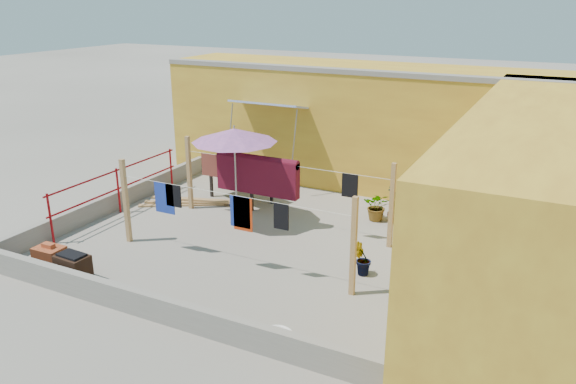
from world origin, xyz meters
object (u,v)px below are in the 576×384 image
(white_basin, at_px, (276,336))
(water_jug_b, at_px, (440,245))
(brick_stack, at_px, (50,257))
(patio_umbrella, at_px, (234,136))
(water_jug_a, at_px, (424,260))
(green_hose, at_px, (469,216))
(brazier, at_px, (73,267))
(outdoor_table, at_px, (241,173))
(plant_back_a, at_px, (377,206))

(white_basin, distance_m, water_jug_b, 4.48)
(brick_stack, relative_size, water_jug_b, 1.72)
(patio_umbrella, bearing_deg, brick_stack, -120.06)
(water_jug_a, xyz_separation_m, green_hose, (0.33, 2.97, -0.10))
(patio_umbrella, bearing_deg, green_hose, 29.75)
(patio_umbrella, distance_m, water_jug_a, 4.78)
(patio_umbrella, bearing_deg, white_basin, -51.31)
(brazier, bearing_deg, green_hose, 47.35)
(patio_umbrella, bearing_deg, outdoor_table, 117.60)
(brick_stack, distance_m, brazier, 0.87)
(green_hose, bearing_deg, brick_stack, -137.40)
(water_jug_b, bearing_deg, brazier, -143.55)
(outdoor_table, xyz_separation_m, brick_stack, (-1.32, -4.85, -0.52))
(water_jug_a, bearing_deg, water_jug_b, 80.33)
(outdoor_table, bearing_deg, green_hose, 13.90)
(patio_umbrella, distance_m, brazier, 4.28)
(water_jug_a, relative_size, water_jug_b, 0.96)
(plant_back_a, bearing_deg, water_jug_a, -50.10)
(brick_stack, xyz_separation_m, green_hose, (6.73, 6.19, -0.17))
(patio_umbrella, distance_m, white_basin, 5.15)
(plant_back_a, bearing_deg, brick_stack, -133.65)
(outdoor_table, xyz_separation_m, water_jug_a, (5.08, -1.63, -0.58))
(water_jug_a, height_order, plant_back_a, plant_back_a)
(patio_umbrella, xyz_separation_m, water_jug_a, (4.38, -0.28, -1.90))
(patio_umbrella, xyz_separation_m, plant_back_a, (2.82, 1.58, -1.69))
(outdoor_table, xyz_separation_m, plant_back_a, (3.53, 0.23, -0.38))
(water_jug_b, bearing_deg, water_jug_a, -99.67)
(brick_stack, xyz_separation_m, water_jug_a, (6.40, 3.22, -0.07))
(brazier, xyz_separation_m, green_hose, (5.90, 6.40, -0.22))
(brick_stack, bearing_deg, outdoor_table, 74.78)
(patio_umbrella, xyz_separation_m, water_jug_b, (4.51, 0.50, -1.89))
(patio_umbrella, relative_size, water_jug_a, 7.85)
(outdoor_table, relative_size, brick_stack, 3.34)
(brick_stack, bearing_deg, patio_umbrella, 59.94)
(white_basin, bearing_deg, water_jug_a, 67.71)
(patio_umbrella, height_order, plant_back_a, patio_umbrella)
(white_basin, distance_m, green_hose, 6.63)
(brick_stack, relative_size, brazier, 0.91)
(brick_stack, height_order, brazier, brazier)
(plant_back_a, bearing_deg, outdoor_table, -176.31)
(patio_umbrella, distance_m, outdoor_table, 2.01)
(water_jug_a, height_order, water_jug_b, water_jug_b)
(outdoor_table, height_order, plant_back_a, outdoor_table)
(white_basin, distance_m, plant_back_a, 5.30)
(water_jug_a, bearing_deg, outdoor_table, 162.19)
(green_hose, bearing_deg, water_jug_a, -96.36)
(outdoor_table, xyz_separation_m, water_jug_b, (5.22, -0.85, -0.58))
(water_jug_a, bearing_deg, plant_back_a, 129.90)
(brick_stack, xyz_separation_m, plant_back_a, (4.85, 5.08, 0.14))
(white_basin, xyz_separation_m, water_jug_a, (1.41, 3.43, 0.09))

